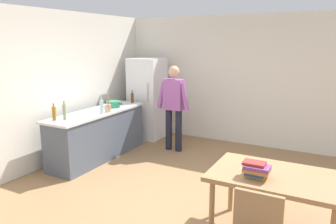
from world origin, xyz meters
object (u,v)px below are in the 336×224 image
object	(u,v)px
person	(174,103)
cooking_pot	(113,104)
bottle_water_clear	(102,107)
utensil_jar	(108,108)
refrigerator	(147,98)
bottle_beer_brown	(132,98)
dining_table	(276,181)
bottle_vinegar_tall	(65,112)
bottle_oil_amber	(54,113)
book_stack	(256,170)

from	to	relation	value
person	cooking_pot	xyz separation A→B (m)	(-1.02, -0.60, -0.02)
bottle_water_clear	utensil_jar	bearing A→B (deg)	90.66
refrigerator	bottle_beer_brown	size ratio (longest dim) A/B	6.92
dining_table	cooking_pot	xyz separation A→B (m)	(-3.37, 1.54, 0.29)
person	bottle_vinegar_tall	xyz separation A→B (m)	(-1.06, -1.83, 0.06)
utensil_jar	bottle_beer_brown	bearing A→B (deg)	97.88
cooking_pot	dining_table	bearing A→B (deg)	-24.61
dining_table	bottle_oil_amber	world-z (taller)	bottle_oil_amber
dining_table	book_stack	distance (m)	0.30
bottle_oil_amber	book_stack	size ratio (longest dim) A/B	0.99
bottle_beer_brown	bottle_vinegar_tall	size ratio (longest dim) A/B	0.81
bottle_beer_brown	bottle_oil_amber	size ratio (longest dim) A/B	0.93
bottle_vinegar_tall	refrigerator	bearing A→B (deg)	87.38
bottle_vinegar_tall	bottle_water_clear	distance (m)	0.69
dining_table	cooking_pot	world-z (taller)	cooking_pot
cooking_pot	utensil_jar	size ratio (longest dim) A/B	1.25
utensil_jar	bottle_beer_brown	xyz separation A→B (m)	(-0.14, 0.98, 0.03)
book_stack	bottle_water_clear	bearing A→B (deg)	159.16
cooking_pot	bottle_oil_amber	world-z (taller)	bottle_oil_amber
refrigerator	book_stack	distance (m)	4.25
bottle_water_clear	bottle_vinegar_tall	bearing A→B (deg)	-110.37
cooking_pot	bottle_beer_brown	distance (m)	0.58
utensil_jar	bottle_oil_amber	world-z (taller)	utensil_jar
refrigerator	utensil_jar	distance (m)	1.57
utensil_jar	bottle_vinegar_tall	world-z (taller)	same
person	book_stack	xyz separation A→B (m)	(2.17, -2.33, -0.14)
refrigerator	bottle_vinegar_tall	world-z (taller)	refrigerator
dining_table	bottle_oil_amber	distance (m)	3.58
utensil_jar	book_stack	size ratio (longest dim) A/B	1.13
bottle_vinegar_tall	utensil_jar	bearing A→B (deg)	73.87
bottle_vinegar_tall	cooking_pot	bearing A→B (deg)	88.04
bottle_oil_amber	refrigerator	bearing A→B (deg)	84.16
utensil_jar	bottle_water_clear	world-z (taller)	utensil_jar
person	utensil_jar	size ratio (longest dim) A/B	5.31
dining_table	utensil_jar	world-z (taller)	utensil_jar
dining_table	bottle_vinegar_tall	distance (m)	3.44
cooking_pot	book_stack	size ratio (longest dim) A/B	1.41
refrigerator	bottle_oil_amber	world-z (taller)	refrigerator
utensil_jar	person	bearing A→B (deg)	50.98
dining_table	book_stack	size ratio (longest dim) A/B	4.95
utensil_jar	book_stack	xyz separation A→B (m)	(2.99, -1.31, -0.14)
person	dining_table	bearing A→B (deg)	-42.41
refrigerator	bottle_water_clear	distance (m)	1.75
person	cooking_pot	bearing A→B (deg)	-149.30
refrigerator	bottle_vinegar_tall	distance (m)	2.39
refrigerator	bottle_beer_brown	xyz separation A→B (m)	(-0.01, -0.59, 0.11)
refrigerator	bottle_oil_amber	xyz separation A→B (m)	(-0.25, -2.48, 0.12)
refrigerator	bottle_vinegar_tall	size ratio (longest dim) A/B	5.62
refrigerator	cooking_pot	size ratio (longest dim) A/B	4.50
person	bottle_water_clear	xyz separation A→B (m)	(-0.82, -1.19, 0.05)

